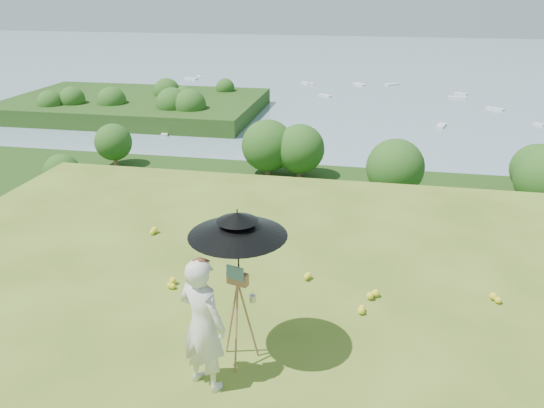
# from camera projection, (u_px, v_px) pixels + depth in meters

# --- Properties ---
(ground) EXTENTS (14.00, 14.00, 0.00)m
(ground) POSITION_uv_depth(u_px,v_px,m) (242.00, 340.00, 7.52)
(ground) COLOR #52671D
(ground) RESTS_ON ground
(forest_slope) EXTENTS (140.00, 56.00, 22.00)m
(forest_slope) POSITION_uv_depth(u_px,v_px,m) (337.00, 368.00, 50.35)
(forest_slope) COLOR #1A3A0F
(forest_slope) RESTS_ON bay_water
(shoreline_tier) EXTENTS (170.00, 28.00, 8.00)m
(shoreline_tier) POSITION_uv_depth(u_px,v_px,m) (353.00, 246.00, 89.33)
(shoreline_tier) COLOR #6D6457
(shoreline_tier) RESTS_ON bay_water
(bay_water) EXTENTS (700.00, 700.00, 0.00)m
(bay_water) POSITION_uv_depth(u_px,v_px,m) (372.00, 79.00, 238.37)
(bay_water) COLOR slate
(bay_water) RESTS_ON ground
(peninsula) EXTENTS (90.00, 60.00, 12.00)m
(peninsula) POSITION_uv_depth(u_px,v_px,m) (135.00, 98.00, 172.41)
(peninsula) COLOR #1A3A0F
(peninsula) RESTS_ON bay_water
(slope_trees) EXTENTS (110.00, 50.00, 6.00)m
(slope_trees) POSITION_uv_depth(u_px,v_px,m) (345.00, 236.00, 45.01)
(slope_trees) COLOR #2C5519
(slope_trees) RESTS_ON forest_slope
(harbor_town) EXTENTS (110.00, 22.00, 5.00)m
(harbor_town) POSITION_uv_depth(u_px,v_px,m) (356.00, 211.00, 86.86)
(harbor_town) COLOR silver
(harbor_town) RESTS_ON shoreline_tier
(moored_boats) EXTENTS (140.00, 140.00, 0.70)m
(moored_boats) POSITION_uv_depth(u_px,v_px,m) (328.00, 116.00, 168.70)
(moored_boats) COLOR silver
(moored_boats) RESTS_ON bay_water
(wildflowers) EXTENTS (10.00, 10.50, 0.12)m
(wildflowers) POSITION_uv_depth(u_px,v_px,m) (246.00, 326.00, 7.73)
(wildflowers) COLOR yellow
(wildflowers) RESTS_ON ground
(painter) EXTENTS (0.77, 0.65, 1.78)m
(painter) POSITION_uv_depth(u_px,v_px,m) (203.00, 324.00, 6.36)
(painter) COLOR beige
(painter) RESTS_ON ground
(field_easel) EXTENTS (0.68, 0.68, 1.46)m
(field_easel) POSITION_uv_depth(u_px,v_px,m) (239.00, 314.00, 6.85)
(field_easel) COLOR #996140
(field_easel) RESTS_ON ground
(sun_umbrella) EXTENTS (1.49, 1.49, 0.99)m
(sun_umbrella) POSITION_uv_depth(u_px,v_px,m) (238.00, 246.00, 6.50)
(sun_umbrella) COLOR black
(sun_umbrella) RESTS_ON field_easel
(painter_cap) EXTENTS (0.29, 0.31, 0.10)m
(painter_cap) POSITION_uv_depth(u_px,v_px,m) (199.00, 263.00, 6.04)
(painter_cap) COLOR #D37480
(painter_cap) RESTS_ON painter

